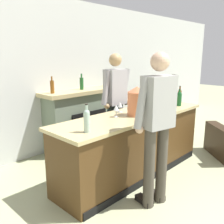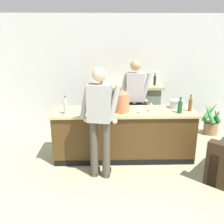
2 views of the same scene
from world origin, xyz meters
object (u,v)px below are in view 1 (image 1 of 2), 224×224
at_px(wine_bottle_cabernet_heavy, 179,98).
at_px(ice_bucket_steel, 164,99).
at_px(person_customer, 157,124).
at_px(copper_dispenser, 137,101).
at_px(fireplace_stone, 82,118).
at_px(wine_bottle_rose_blush, 87,120).
at_px(wine_bottle_chardonnay_pale, 180,96).
at_px(wine_glass_front_left, 155,106).
at_px(wine_glass_front_right, 120,105).
at_px(person_bartender, 115,102).
at_px(wine_glass_by_dispenser, 116,108).
at_px(wine_glass_back_row, 157,102).
at_px(potted_plant_corner, 153,116).

bearing_deg(wine_bottle_cabernet_heavy, ice_bucket_steel, 84.77).
bearing_deg(person_customer, copper_dispenser, 57.29).
height_order(fireplace_stone, ice_bucket_steel, fireplace_stone).
relative_size(ice_bucket_steel, wine_bottle_rose_blush, 0.79).
relative_size(person_customer, wine_bottle_chardonnay_pale, 5.98).
xyz_separation_m(copper_dispenser, wine_glass_front_left, (0.32, -0.10, -0.10)).
bearing_deg(wine_glass_front_right, wine_bottle_rose_blush, -157.97).
bearing_deg(wine_glass_front_right, person_bartender, 50.88).
bearing_deg(wine_glass_by_dispenser, wine_bottle_chardonnay_pale, -4.32).
xyz_separation_m(person_bartender, wine_glass_back_row, (0.22, -0.68, 0.06)).
distance_m(wine_glass_by_dispenser, wine_glass_front_left, 0.63).
height_order(wine_bottle_cabernet_heavy, wine_glass_back_row, wine_bottle_cabernet_heavy).
xyz_separation_m(wine_bottle_chardonnay_pale, wine_bottle_cabernet_heavy, (-0.22, -0.12, -0.00)).
xyz_separation_m(potted_plant_corner, wine_bottle_rose_blush, (-3.21, -1.32, 0.76)).
bearing_deg(ice_bucket_steel, fireplace_stone, 121.18).
height_order(potted_plant_corner, wine_glass_back_row, wine_glass_back_row).
distance_m(copper_dispenser, wine_bottle_cabernet_heavy, 1.03).
relative_size(wine_bottle_rose_blush, wine_glass_front_left, 2.15).
bearing_deg(ice_bucket_steel, wine_bottle_rose_blush, -171.09).
bearing_deg(wine_glass_back_row, wine_glass_by_dispenser, 171.30).
height_order(fireplace_stone, copper_dispenser, fireplace_stone).
xyz_separation_m(person_bartender, wine_bottle_cabernet_heavy, (0.71, -0.79, 0.07)).
distance_m(copper_dispenser, wine_glass_front_right, 0.32).
height_order(person_customer, wine_bottle_cabernet_heavy, person_customer).
xyz_separation_m(fireplace_stone, wine_glass_by_dispenser, (-0.53, -1.39, 0.49)).
distance_m(copper_dispenser, ice_bucket_steel, 1.08).
xyz_separation_m(potted_plant_corner, wine_bottle_chardonnay_pale, (-0.97, -1.20, 0.75)).
xyz_separation_m(wine_bottle_chardonnay_pale, wine_glass_by_dispenser, (-1.51, 0.11, -0.01)).
distance_m(potted_plant_corner, wine_glass_by_dispenser, 2.81).
height_order(fireplace_stone, wine_glass_front_left, fireplace_stone).
height_order(potted_plant_corner, wine_glass_front_right, wine_glass_front_right).
distance_m(person_bartender, wine_glass_front_left, 0.80).
bearing_deg(wine_glass_front_right, person_customer, -112.34).
bearing_deg(fireplace_stone, wine_glass_by_dispenser, -110.67).
distance_m(potted_plant_corner, wine_bottle_cabernet_heavy, 1.93).
bearing_deg(ice_bucket_steel, wine_glass_front_right, 175.94).
xyz_separation_m(wine_glass_by_dispenser, wine_glass_front_right, (0.25, 0.16, -0.01)).
distance_m(copper_dispenser, wine_bottle_chardonnay_pale, 1.24).
distance_m(wine_bottle_rose_blush, wine_glass_front_right, 1.06).
bearing_deg(wine_glass_back_row, copper_dispenser, -177.87).
bearing_deg(ice_bucket_steel, wine_bottle_chardonnay_pale, -45.91).
distance_m(potted_plant_corner, wine_glass_front_left, 2.42).
xyz_separation_m(person_customer, wine_glass_by_dispenser, (0.12, 0.75, 0.05)).
bearing_deg(person_bartender, person_customer, -118.08).
height_order(wine_glass_by_dispenser, wine_glass_front_right, wine_glass_by_dispenser).
relative_size(wine_bottle_chardonnay_pale, wine_bottle_rose_blush, 0.94).
xyz_separation_m(person_bartender, copper_dispenser, (-0.31, -0.70, 0.14)).
relative_size(copper_dispenser, wine_bottle_rose_blush, 1.27).
xyz_separation_m(fireplace_stone, wine_bottle_cabernet_heavy, (0.76, -1.63, 0.49)).
distance_m(person_bartender, wine_bottle_cabernet_heavy, 1.07).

